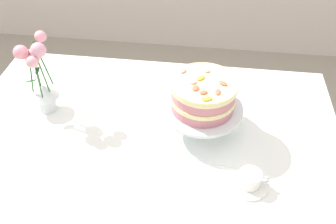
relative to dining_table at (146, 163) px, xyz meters
name	(u,v)px	position (x,y,z in m)	size (l,w,h in m)	color
dining_table	(146,163)	(0.00, 0.00, 0.00)	(1.40, 1.00, 0.74)	white
linen_napkin	(200,127)	(0.19, 0.12, 0.09)	(0.32, 0.32, 0.00)	white
cake_stand	(202,111)	(0.19, 0.12, 0.17)	(0.29, 0.29, 0.10)	silver
layer_cake	(203,94)	(0.19, 0.12, 0.25)	(0.23, 0.23, 0.12)	#CC7A84
flower_vase	(40,79)	(-0.41, 0.15, 0.24)	(0.11, 0.12, 0.32)	silver
teacup	(250,180)	(0.36, -0.12, 0.11)	(0.13, 0.13, 0.06)	white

